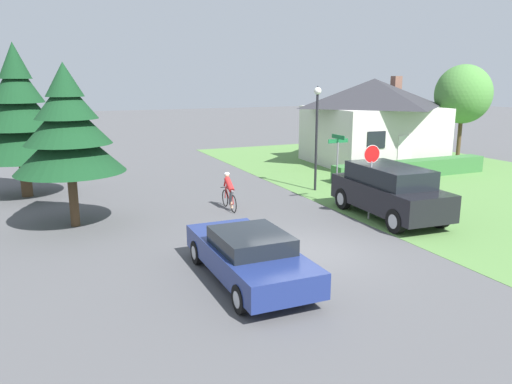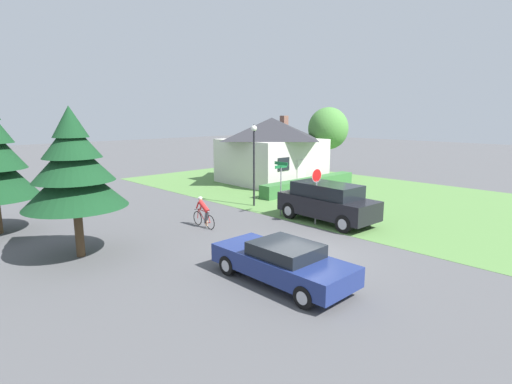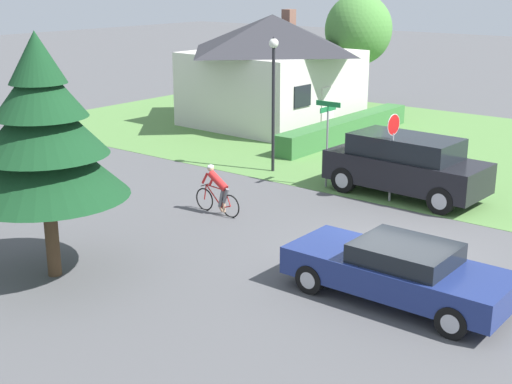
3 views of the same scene
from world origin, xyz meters
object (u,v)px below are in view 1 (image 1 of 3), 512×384
object	(u,v)px
cottage_house	(373,120)
street_name_sign	(337,157)
sedan_left_lane	(249,255)
conifer_tall_far	(19,115)
cyclist	(229,192)
conifer_tall_near	(68,131)
deciduous_tree_right	(463,94)
street_lamp	(317,121)
stop_sign	(371,168)
parked_suv_right	(389,191)

from	to	relation	value
cottage_house	street_name_sign	world-z (taller)	cottage_house
sedan_left_lane	conifer_tall_far	xyz separation A→B (m)	(-5.20, 12.34, 2.80)
cyclist	conifer_tall_near	bearing A→B (deg)	91.96
cottage_house	conifer_tall_far	world-z (taller)	conifer_tall_far
conifer_tall_near	deciduous_tree_right	size ratio (longest dim) A/B	0.95
cottage_house	street_lamp	distance (m)	8.64
sedan_left_lane	stop_sign	bearing A→B (deg)	-60.57
cyclist	stop_sign	bearing A→B (deg)	-127.04
street_name_sign	parked_suv_right	bearing A→B (deg)	-75.42
cyclist	parked_suv_right	distance (m)	6.01
parked_suv_right	street_name_sign	bearing A→B (deg)	17.46
street_lamp	conifer_tall_far	size ratio (longest dim) A/B	0.73
stop_sign	conifer_tall_near	xyz separation A→B (m)	(-9.81, 3.39, 1.41)
street_lamp	conifer_tall_far	world-z (taller)	conifer_tall_far
cyclist	conifer_tall_near	size ratio (longest dim) A/B	0.31
cyclist	street_lamp	xyz separation A→B (m)	(4.76, 1.56, 2.47)
sedan_left_lane	conifer_tall_near	size ratio (longest dim) A/B	0.86
conifer_tall_near	street_lamp	bearing A→B (deg)	8.38
cottage_house	conifer_tall_far	size ratio (longest dim) A/B	1.15
cottage_house	conifer_tall_far	distance (m)	18.95
stop_sign	street_lamp	distance (m)	5.14
conifer_tall_far	deciduous_tree_right	world-z (taller)	conifer_tall_far
conifer_tall_near	conifer_tall_far	xyz separation A→B (m)	(-1.56, 5.51, 0.19)
street_lamp	street_name_sign	bearing A→B (deg)	-101.42
cyclist	street_lamp	world-z (taller)	street_lamp
sedan_left_lane	deciduous_tree_right	distance (m)	23.44
cyclist	deciduous_tree_right	world-z (taller)	deciduous_tree_right
parked_suv_right	conifer_tall_near	world-z (taller)	conifer_tall_near
stop_sign	deciduous_tree_right	size ratio (longest dim) A/B	0.46
stop_sign	cyclist	bearing A→B (deg)	-34.12
sedan_left_lane	conifer_tall_far	world-z (taller)	conifer_tall_far
stop_sign	conifer_tall_far	size ratio (longest dim) A/B	0.42
sedan_left_lane	conifer_tall_near	distance (m)	8.17
parked_suv_right	conifer_tall_near	size ratio (longest dim) A/B	0.91
sedan_left_lane	parked_suv_right	size ratio (longest dim) A/B	0.95
deciduous_tree_right	cyclist	bearing A→B (deg)	-161.98
cottage_house	cyclist	size ratio (longest dim) A/B	4.35
stop_sign	deciduous_tree_right	bearing A→B (deg)	-140.77
cottage_house	cyclist	bearing A→B (deg)	-147.21
sedan_left_lane	street_lamp	world-z (taller)	street_lamp
cyclist	street_lamp	distance (m)	5.59
street_name_sign	conifer_tall_near	size ratio (longest dim) A/B	0.51
cottage_house	conifer_tall_near	distance (m)	18.60
parked_suv_right	street_name_sign	distance (m)	2.73
deciduous_tree_right	cottage_house	bearing A→B (deg)	169.73
street_lamp	conifer_tall_far	distance (m)	12.65
sedan_left_lane	street_name_sign	world-z (taller)	street_name_sign
deciduous_tree_right	stop_sign	bearing A→B (deg)	-145.89
deciduous_tree_right	sedan_left_lane	bearing A→B (deg)	-147.40
street_name_sign	deciduous_tree_right	world-z (taller)	deciduous_tree_right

